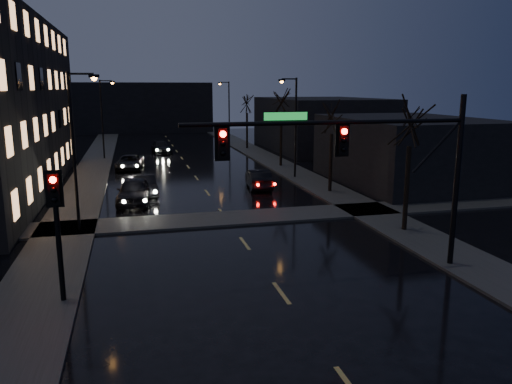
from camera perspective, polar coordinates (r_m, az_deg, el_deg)
sidewalk_left at (r=43.84m, az=-18.43°, el=1.82°), size 3.00×140.00×0.12m
sidewalk_right at (r=45.71m, az=3.32°, el=2.80°), size 3.00×140.00×0.12m
sidewalk_cross at (r=27.99m, az=-3.33°, el=-3.04°), size 40.00×3.00×0.12m
commercial_right_near at (r=40.04m, az=16.91°, el=4.54°), size 10.00×14.00×5.00m
commercial_right_far at (r=60.39m, az=7.45°, el=7.74°), size 12.00×18.00×6.00m
far_block at (r=86.18m, az=-12.84°, el=9.42°), size 22.00×10.00×8.00m
signal_mast at (r=19.37m, az=13.19°, el=4.48°), size 11.11×0.41×7.00m
signal_pole_left at (r=17.79m, az=-21.82°, el=-2.80°), size 0.35×0.41×4.53m
tree_near at (r=25.83m, az=17.37°, el=9.04°), size 3.52×3.52×8.08m
tree_mid_a at (r=34.79m, az=8.72°, el=9.39°), size 3.30×3.30×7.58m
tree_mid_b at (r=46.08m, az=2.92°, el=11.06°), size 3.74×3.74×8.59m
tree_far at (r=59.62m, az=-1.05°, el=10.73°), size 3.43×3.43×7.88m
streetlight_l_near at (r=26.35m, az=-19.75°, el=5.78°), size 1.53×0.28×8.00m
streetlight_l_far at (r=53.22m, az=-16.99°, el=8.70°), size 1.53×0.28×8.00m
streetlight_r_mid at (r=40.18m, az=4.27°, el=8.30°), size 1.53×0.28×8.00m
streetlight_r_far at (r=67.32m, az=-3.28°, el=9.75°), size 1.53×0.28×8.00m
oncoming_car_a at (r=32.52m, az=-13.77°, el=0.13°), size 2.43×5.03×1.66m
oncoming_car_b at (r=34.95m, az=-12.60°, el=0.72°), size 1.77×4.15×1.33m
oncoming_car_c at (r=46.24m, az=-14.25°, el=3.31°), size 2.72×4.95×1.31m
oncoming_car_d at (r=57.09m, az=-10.76°, el=5.05°), size 2.29×4.80×1.35m
lead_car at (r=36.40m, az=0.29°, el=1.53°), size 1.97×4.48×1.43m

